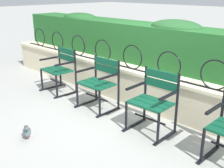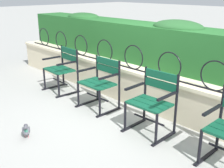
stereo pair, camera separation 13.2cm
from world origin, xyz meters
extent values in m
plane|color=#9E9E99|center=(0.00, 0.00, 0.00)|extent=(60.00, 60.00, 0.00)
cube|color=beige|center=(0.00, 0.76, 0.28)|extent=(7.61, 0.35, 0.57)
cube|color=beige|center=(0.00, 0.76, 0.59)|extent=(7.61, 0.41, 0.05)
cylinder|color=black|center=(0.00, 0.69, 0.63)|extent=(7.07, 0.02, 0.02)
torus|color=black|center=(-3.05, 0.69, 0.83)|extent=(0.42, 0.02, 0.42)
torus|color=black|center=(-2.33, 0.69, 0.83)|extent=(0.42, 0.02, 0.42)
torus|color=black|center=(-1.60, 0.69, 0.83)|extent=(0.42, 0.02, 0.42)
torus|color=black|center=(-0.88, 0.69, 0.83)|extent=(0.42, 0.02, 0.42)
torus|color=black|center=(-0.16, 0.69, 0.83)|extent=(0.42, 0.02, 0.42)
torus|color=black|center=(0.56, 0.69, 0.83)|extent=(0.42, 0.02, 0.42)
torus|color=black|center=(1.28, 0.69, 0.83)|extent=(0.42, 0.02, 0.42)
cube|color=#236028|center=(0.00, 1.29, 0.97)|extent=(7.46, 0.70, 0.70)
ellipsoid|color=#235727|center=(-2.27, 1.29, 1.32)|extent=(0.82, 0.63, 0.18)
ellipsoid|color=#245428|center=(0.27, 1.29, 1.32)|extent=(0.91, 0.63, 0.24)
cube|color=#0F4C33|center=(-1.56, -0.03, 0.44)|extent=(0.55, 0.15, 0.03)
cube|color=#0F4C33|center=(-1.55, 0.11, 0.44)|extent=(0.55, 0.15, 0.03)
cube|color=#0F4C33|center=(-1.55, 0.25, 0.44)|extent=(0.55, 0.15, 0.03)
cube|color=#0F4C33|center=(-1.54, 0.35, 0.77)|extent=(0.55, 0.06, 0.11)
cube|color=#0F4C33|center=(-1.54, 0.35, 0.64)|extent=(0.55, 0.06, 0.11)
cylinder|color=black|center=(-1.27, 0.34, 0.42)|extent=(0.04, 0.04, 0.85)
cylinder|color=black|center=(-1.29, -0.09, 0.22)|extent=(0.04, 0.04, 0.44)
cube|color=black|center=(-1.28, 0.10, 0.01)|extent=(0.07, 0.52, 0.02)
cube|color=black|center=(-1.28, 0.10, 0.62)|extent=(0.06, 0.40, 0.03)
cylinder|color=black|center=(-1.82, 0.36, 0.42)|extent=(0.04, 0.04, 0.85)
cylinder|color=black|center=(-1.84, -0.07, 0.22)|extent=(0.04, 0.04, 0.44)
cube|color=black|center=(-1.83, 0.12, 0.01)|extent=(0.07, 0.52, 0.02)
cube|color=black|center=(-1.83, 0.12, 0.62)|extent=(0.06, 0.40, 0.03)
cylinder|color=black|center=(-1.55, 0.11, 0.20)|extent=(0.52, 0.05, 0.03)
cube|color=#0F4C33|center=(-0.42, -0.03, 0.44)|extent=(0.55, 0.13, 0.03)
cube|color=#0F4C33|center=(-0.42, 0.10, 0.44)|extent=(0.55, 0.13, 0.03)
cube|color=#0F4C33|center=(-0.42, 0.24, 0.44)|extent=(0.55, 0.13, 0.03)
cube|color=#0F4C33|center=(-0.42, 0.34, 0.76)|extent=(0.55, 0.03, 0.11)
cube|color=#0F4C33|center=(-0.42, 0.34, 0.64)|extent=(0.55, 0.03, 0.11)
cylinder|color=black|center=(-0.15, 0.35, 0.42)|extent=(0.04, 0.04, 0.83)
cylinder|color=black|center=(-0.15, -0.08, 0.22)|extent=(0.04, 0.04, 0.44)
cube|color=black|center=(-0.15, 0.11, 0.01)|extent=(0.04, 0.52, 0.02)
cube|color=black|center=(-0.15, 0.11, 0.62)|extent=(0.04, 0.40, 0.03)
cylinder|color=black|center=(-0.70, 0.34, 0.42)|extent=(0.04, 0.04, 0.83)
cylinder|color=black|center=(-0.70, -0.09, 0.22)|extent=(0.04, 0.04, 0.44)
cube|color=black|center=(-0.70, 0.10, 0.01)|extent=(0.04, 0.52, 0.02)
cube|color=black|center=(-0.70, 0.10, 0.62)|extent=(0.04, 0.40, 0.03)
cylinder|color=black|center=(-0.42, 0.10, 0.20)|extent=(0.52, 0.03, 0.03)
cube|color=#0F4C33|center=(0.71, -0.07, 0.44)|extent=(0.54, 0.14, 0.03)
cube|color=#0F4C33|center=(0.71, 0.07, 0.44)|extent=(0.54, 0.14, 0.03)
cube|color=#0F4C33|center=(0.70, 0.21, 0.44)|extent=(0.54, 0.14, 0.03)
cube|color=#0F4C33|center=(0.70, 0.31, 0.78)|extent=(0.54, 0.04, 0.11)
cube|color=#0F4C33|center=(0.70, 0.31, 0.65)|extent=(0.54, 0.04, 0.11)
cylinder|color=black|center=(0.97, 0.32, 0.43)|extent=(0.04, 0.04, 0.86)
cylinder|color=black|center=(0.98, -0.11, 0.22)|extent=(0.04, 0.04, 0.44)
cube|color=black|center=(0.98, 0.08, 0.01)|extent=(0.05, 0.52, 0.02)
cube|color=black|center=(0.98, 0.08, 0.62)|extent=(0.05, 0.40, 0.03)
cylinder|color=black|center=(0.43, 0.30, 0.43)|extent=(0.04, 0.04, 0.86)
cylinder|color=black|center=(0.44, -0.13, 0.22)|extent=(0.04, 0.04, 0.44)
cube|color=black|center=(0.44, 0.06, 0.01)|extent=(0.05, 0.52, 0.02)
cube|color=black|center=(0.44, 0.06, 0.62)|extent=(0.05, 0.40, 0.03)
cylinder|color=black|center=(0.71, 0.07, 0.20)|extent=(0.51, 0.04, 0.03)
cylinder|color=black|center=(1.58, 0.34, 0.43)|extent=(0.04, 0.04, 0.87)
cylinder|color=black|center=(1.58, -0.09, 0.22)|extent=(0.04, 0.04, 0.44)
cube|color=black|center=(1.58, 0.10, 0.01)|extent=(0.04, 0.52, 0.02)
cube|color=black|center=(1.58, 0.10, 0.62)|extent=(0.04, 0.40, 0.03)
ellipsoid|color=#5B5B66|center=(-0.34, -1.23, 0.11)|extent=(0.21, 0.17, 0.11)
cylinder|color=#2D6B56|center=(-0.28, -1.26, 0.14)|extent=(0.07, 0.07, 0.06)
sphere|color=#494951|center=(-0.25, -1.27, 0.20)|extent=(0.06, 0.06, 0.06)
cone|color=black|center=(-0.23, -1.29, 0.19)|extent=(0.03, 0.02, 0.01)
cone|color=#404047|center=(-0.44, -1.19, 0.10)|extent=(0.10, 0.09, 0.06)
ellipsoid|color=#4E4E56|center=(-0.33, -1.19, 0.11)|extent=(0.14, 0.08, 0.07)
ellipsoid|color=#4E4E56|center=(-0.36, -1.27, 0.11)|extent=(0.14, 0.08, 0.07)
cylinder|color=#C6515B|center=(-0.32, -1.22, 0.03)|extent=(0.01, 0.01, 0.05)
cylinder|color=#C6515B|center=(-0.35, -1.25, 0.03)|extent=(0.01, 0.01, 0.05)
camera|label=1|loc=(2.77, -2.76, 1.90)|focal=44.20mm
camera|label=2|loc=(2.86, -2.67, 1.90)|focal=44.20mm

